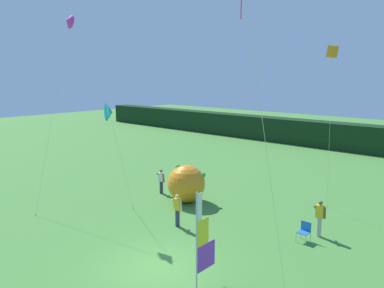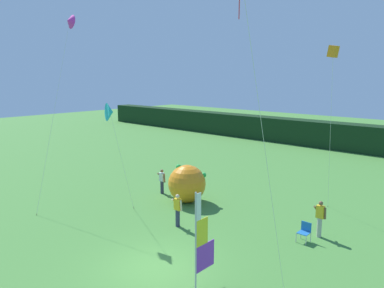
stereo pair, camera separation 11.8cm
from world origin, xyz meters
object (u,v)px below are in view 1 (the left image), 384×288
at_px(person_mid_field, 177,209).
at_px(inflatable_balloon, 186,184).
at_px(kite_orange_box_0, 332,53).
at_px(kite_cyan_delta_3, 110,112).
at_px(person_near_banner, 320,217).
at_px(kite_magenta_delta_1, 68,22).
at_px(person_far_left, 161,181).
at_px(folding_chair, 305,230).
at_px(banner_flag, 202,242).

bearing_deg(person_mid_field, inflatable_balloon, 125.75).
height_order(kite_orange_box_0, kite_cyan_delta_3, kite_orange_box_0).
bearing_deg(person_mid_field, kite_cyan_delta_3, -153.00).
bearing_deg(person_near_banner, kite_magenta_delta_1, -160.96).
relative_size(person_near_banner, kite_orange_box_0, 0.20).
distance_m(kite_orange_box_0, kite_magenta_delta_1, 14.38).
relative_size(person_far_left, folding_chair, 1.78).
bearing_deg(folding_chair, banner_flag, -99.82).
bearing_deg(banner_flag, folding_chair, 80.18).
xyz_separation_m(person_near_banner, inflatable_balloon, (-7.91, -0.64, 0.19)).
relative_size(banner_flag, folding_chair, 4.10).
distance_m(person_mid_field, kite_cyan_delta_3, 5.93).
relative_size(folding_chair, kite_magenta_delta_1, 0.08).
xyz_separation_m(banner_flag, person_far_left, (-8.85, 6.38, -0.90)).
xyz_separation_m(kite_magenta_delta_1, kite_cyan_delta_3, (4.44, -0.60, -4.82)).
relative_size(person_far_left, kite_magenta_delta_1, 0.14).
distance_m(banner_flag, kite_cyan_delta_3, 8.69).
relative_size(banner_flag, kite_cyan_delta_3, 0.59).
bearing_deg(folding_chair, person_mid_field, -153.70).
distance_m(inflatable_balloon, kite_cyan_delta_3, 6.51).
distance_m(person_near_banner, inflatable_balloon, 7.93).
bearing_deg(kite_cyan_delta_3, folding_chair, 26.56).
height_order(person_mid_field, kite_orange_box_0, kite_orange_box_0).
bearing_deg(person_near_banner, banner_flag, -100.99).
distance_m(banner_flag, person_near_banner, 7.09).
bearing_deg(kite_cyan_delta_3, inflatable_balloon, 77.62).
distance_m(person_far_left, folding_chair, 9.91).
xyz_separation_m(person_mid_field, person_far_left, (-4.42, 3.06, -0.05)).
bearing_deg(folding_chair, kite_magenta_delta_1, -164.14).
distance_m(person_far_left, kite_cyan_delta_3, 6.83).
relative_size(person_near_banner, kite_magenta_delta_1, 0.16).
xyz_separation_m(banner_flag, kite_magenta_delta_1, (-12.00, 2.31, 8.74)).
relative_size(inflatable_balloon, kite_cyan_delta_3, 0.37).
xyz_separation_m(person_far_left, kite_magenta_delta_1, (-3.15, -4.06, 9.64)).
relative_size(inflatable_balloon, kite_magenta_delta_1, 0.21).
bearing_deg(person_far_left, person_near_banner, 3.04).
xyz_separation_m(kite_orange_box_0, kite_magenta_delta_1, (-12.67, -6.51, 1.96)).
height_order(person_mid_field, kite_magenta_delta_1, kite_magenta_delta_1).
xyz_separation_m(banner_flag, kite_orange_box_0, (0.67, 8.82, 6.78)).
bearing_deg(kite_magenta_delta_1, person_mid_field, 7.53).
height_order(person_near_banner, kite_orange_box_0, kite_orange_box_0).
height_order(banner_flag, kite_magenta_delta_1, kite_magenta_delta_1).
xyz_separation_m(person_near_banner, person_mid_field, (-5.77, -3.60, -0.05)).
xyz_separation_m(person_far_left, folding_chair, (9.90, -0.36, -0.33)).
bearing_deg(kite_cyan_delta_3, kite_orange_box_0, 40.78).
distance_m(banner_flag, inflatable_balloon, 9.10).
distance_m(banner_flag, folding_chair, 6.23).
distance_m(person_mid_field, folding_chair, 6.11).
xyz_separation_m(person_far_left, kite_cyan_delta_3, (1.29, -4.66, 4.82)).
distance_m(person_near_banner, kite_magenta_delta_1, 17.04).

